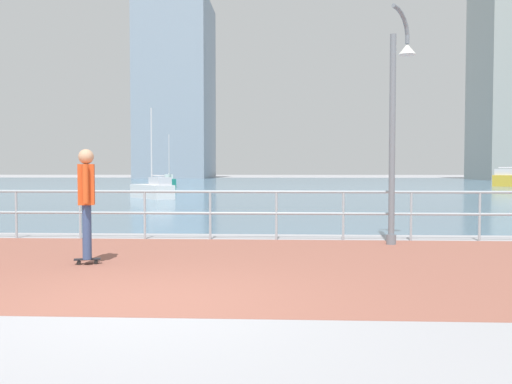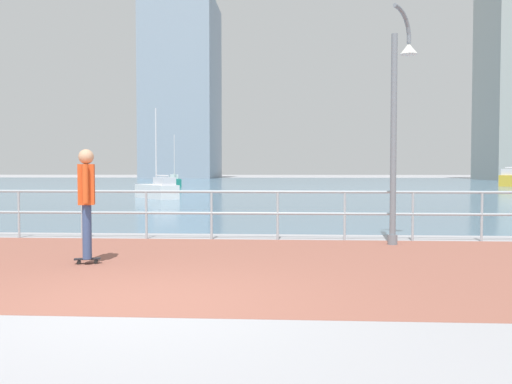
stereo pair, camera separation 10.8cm
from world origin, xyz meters
TOP-DOWN VIEW (x-y plane):
  - ground at (0.00, 40.00)m, footprint 220.00×220.00m
  - brick_paving at (0.00, 2.50)m, footprint 28.00×6.12m
  - harbor_water at (0.00, 50.56)m, footprint 180.00×88.00m
  - waterfront_railing at (-0.00, 5.56)m, footprint 25.25×0.06m
  - lamppost at (3.79, 5.10)m, footprint 0.64×0.68m
  - skateboarder at (-1.52, 2.45)m, footprint 0.41×0.55m
  - sailboat_white at (-5.12, 21.79)m, footprint 2.83×3.24m
  - sailboat_teal at (-8.28, 40.91)m, footprint 1.78×3.36m
  - tower_brick at (-17.46, 91.43)m, footprint 12.17×16.18m

SIDE VIEW (x-z plane):
  - ground at x=0.00m, z-range 0.00..0.00m
  - harbor_water at x=0.00m, z-range 0.00..0.00m
  - brick_paving at x=0.00m, z-range 0.00..0.01m
  - sailboat_teal at x=-8.28m, z-range -1.83..2.69m
  - sailboat_white at x=-5.12m, z-range -1.88..2.76m
  - waterfront_railing at x=0.00m, z-range 0.20..1.24m
  - skateboarder at x=-1.52m, z-range 0.19..1.98m
  - lamppost at x=3.79m, z-range 0.25..4.96m
  - tower_brick at x=-17.46m, z-range -0.83..32.55m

